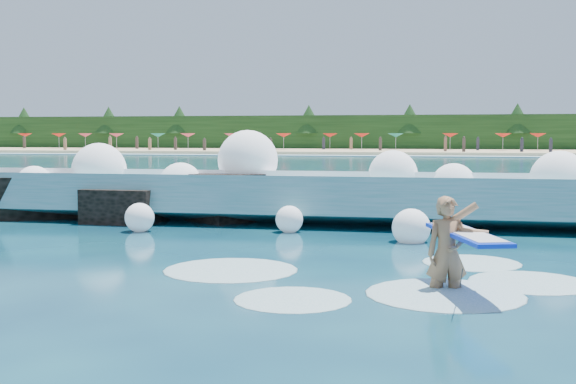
% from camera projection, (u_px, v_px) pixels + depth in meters
% --- Properties ---
extents(ground, '(200.00, 200.00, 0.00)m').
position_uv_depth(ground, '(187.00, 263.00, 13.41)').
color(ground, '#082842').
rests_on(ground, ground).
extents(beach, '(140.00, 20.00, 0.40)m').
position_uv_depth(beach, '(403.00, 152.00, 89.45)').
color(beach, tan).
rests_on(beach, ground).
extents(wet_band, '(140.00, 5.00, 0.08)m').
position_uv_depth(wet_band, '(398.00, 156.00, 78.73)').
color(wet_band, silver).
rests_on(wet_band, ground).
extents(treeline, '(140.00, 4.00, 5.00)m').
position_uv_depth(treeline, '(407.00, 133.00, 99.01)').
color(treeline, black).
rests_on(treeline, ground).
extents(breaking_wave, '(20.13, 3.07, 1.74)m').
position_uv_depth(breaking_wave, '(278.00, 199.00, 19.84)').
color(breaking_wave, teal).
rests_on(breaking_wave, ground).
extents(rock_cluster, '(8.68, 3.39, 1.53)m').
position_uv_depth(rock_cluster, '(124.00, 202.00, 20.48)').
color(rock_cluster, black).
rests_on(rock_cluster, ground).
extents(surfer_with_board, '(1.27, 2.94, 1.76)m').
position_uv_depth(surfer_with_board, '(452.00, 249.00, 10.95)').
color(surfer_with_board, '#9C6C48').
rests_on(surfer_with_board, ground).
extents(wave_spray, '(15.69, 5.08, 2.63)m').
position_uv_depth(wave_spray, '(278.00, 177.00, 19.76)').
color(wave_spray, white).
rests_on(wave_spray, ground).
extents(surf_foam, '(8.72, 5.40, 0.12)m').
position_uv_depth(surf_foam, '(406.00, 283.00, 11.60)').
color(surf_foam, silver).
rests_on(surf_foam, ground).
extents(beach_umbrellas, '(110.28, 6.77, 0.50)m').
position_uv_depth(beach_umbrellas, '(405.00, 135.00, 91.44)').
color(beach_umbrellas, red).
rests_on(beach_umbrellas, ground).
extents(beachgoers, '(103.17, 12.35, 1.92)m').
position_uv_depth(beachgoers, '(399.00, 145.00, 86.86)').
color(beachgoers, '#3F332D').
rests_on(beachgoers, ground).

